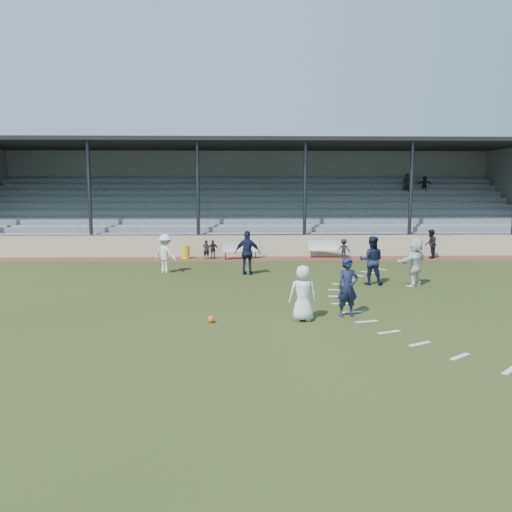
% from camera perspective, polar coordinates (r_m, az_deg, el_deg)
% --- Properties ---
extents(ground, '(90.00, 90.00, 0.00)m').
position_cam_1_polar(ground, '(16.93, 0.23, -5.55)').
color(ground, '#2E3917').
rests_on(ground, ground).
extents(cinder_track, '(34.00, 2.00, 0.02)m').
position_cam_1_polar(cinder_track, '(27.24, -0.46, -0.34)').
color(cinder_track, brown).
rests_on(cinder_track, ground).
extents(retaining_wall, '(34.00, 0.18, 1.20)m').
position_cam_1_polar(retaining_wall, '(28.20, -0.50, 1.15)').
color(retaining_wall, '#BEB692').
rests_on(retaining_wall, ground).
extents(bench_left, '(2.04, 0.95, 0.95)m').
position_cam_1_polar(bench_left, '(27.18, -1.76, 0.86)').
color(bench_left, silver).
rests_on(bench_left, cinder_track).
extents(bench_right, '(2.03, 0.66, 0.95)m').
position_cam_1_polar(bench_right, '(27.90, 8.05, 0.97)').
color(bench_right, silver).
rests_on(bench_right, cinder_track).
extents(trash_bin, '(0.45, 0.45, 0.73)m').
position_cam_1_polar(trash_bin, '(27.53, -8.05, 0.45)').
color(trash_bin, gold).
rests_on(trash_bin, cinder_track).
extents(football, '(0.20, 0.20, 0.20)m').
position_cam_1_polar(football, '(14.76, -5.15, -7.22)').
color(football, orange).
rests_on(football, ground).
extents(player_white_lead, '(0.83, 0.56, 1.66)m').
position_cam_1_polar(player_white_lead, '(14.80, 5.37, -4.25)').
color(player_white_lead, white).
rests_on(player_white_lead, ground).
extents(player_navy_lead, '(0.73, 0.55, 1.81)m').
position_cam_1_polar(player_navy_lead, '(15.46, 10.44, -3.56)').
color(player_navy_lead, '#141A37').
rests_on(player_navy_lead, ground).
extents(player_navy_mid, '(1.11, 0.95, 1.97)m').
position_cam_1_polar(player_navy_mid, '(20.66, 13.07, -0.49)').
color(player_navy_mid, '#141A37').
rests_on(player_navy_mid, ground).
extents(player_white_wing, '(1.32, 1.16, 1.78)m').
position_cam_1_polar(player_white_wing, '(23.22, -10.30, 0.26)').
color(player_white_wing, white).
rests_on(player_white_wing, ground).
extents(player_navy_wing, '(1.24, 0.71, 1.99)m').
position_cam_1_polar(player_navy_wing, '(22.35, -0.96, 0.36)').
color(player_navy_wing, '#141A37').
rests_on(player_navy_wing, ground).
extents(player_white_back, '(1.74, 1.63, 1.95)m').
position_cam_1_polar(player_white_back, '(20.82, 17.69, -0.64)').
color(player_white_back, white).
rests_on(player_white_back, ground).
extents(official, '(0.89, 0.97, 1.60)m').
position_cam_1_polar(official, '(28.94, 19.32, 1.32)').
color(official, black).
rests_on(official, cinder_track).
extents(sub_left_near, '(0.42, 0.32, 1.03)m').
position_cam_1_polar(sub_left_near, '(27.33, -5.71, 0.76)').
color(sub_left_near, black).
rests_on(sub_left_near, cinder_track).
extents(sub_left_far, '(0.65, 0.38, 1.03)m').
position_cam_1_polar(sub_left_far, '(27.25, -4.93, 0.75)').
color(sub_left_far, black).
rests_on(sub_left_far, cinder_track).
extents(sub_right, '(0.77, 0.56, 1.08)m').
position_cam_1_polar(sub_right, '(27.69, 10.00, 0.82)').
color(sub_right, black).
rests_on(sub_right, cinder_track).
extents(grandstand, '(34.60, 9.00, 6.61)m').
position_cam_1_polar(grandstand, '(32.76, -0.65, 4.92)').
color(grandstand, gray).
rests_on(grandstand, ground).
extents(penalty_arc, '(3.89, 14.63, 0.01)m').
position_cam_1_polar(penalty_arc, '(17.54, 13.87, -5.28)').
color(penalty_arc, silver).
rests_on(penalty_arc, ground).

